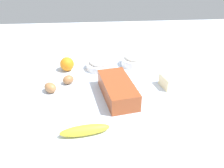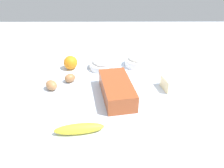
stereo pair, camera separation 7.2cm
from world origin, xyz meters
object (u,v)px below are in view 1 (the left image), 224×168
at_px(banana, 85,130).
at_px(butter_block, 169,82).
at_px(flour_bowl, 133,60).
at_px(orange_fruit, 67,64).
at_px(egg_near_butter, 50,88).
at_px(loaf_pan, 118,89).
at_px(egg_beside_bowl, 68,80).
at_px(sugar_bowl, 100,64).

height_order(banana, butter_block, butter_block).
bearing_deg(flour_bowl, orange_fruit, 95.50).
bearing_deg(egg_near_butter, butter_block, -89.91).
xyz_separation_m(flour_bowl, orange_fruit, (-0.04, 0.39, 0.01)).
height_order(loaf_pan, butter_block, loaf_pan).
relative_size(loaf_pan, egg_near_butter, 4.55).
bearing_deg(egg_beside_bowl, banana, -166.36).
distance_m(orange_fruit, egg_beside_bowl, 0.15).
distance_m(flour_bowl, butter_block, 0.29).
xyz_separation_m(sugar_bowl, banana, (-0.54, 0.07, -0.01)).
bearing_deg(loaf_pan, sugar_bowl, 3.69).
bearing_deg(egg_near_butter, orange_fruit, -15.52).
xyz_separation_m(sugar_bowl, egg_near_butter, (-0.23, 0.25, -0.00)).
bearing_deg(flour_bowl, banana, 154.29).
relative_size(loaf_pan, flour_bowl, 2.09).
height_order(flour_bowl, orange_fruit, orange_fruit).
bearing_deg(banana, flour_bowl, -25.71).
xyz_separation_m(loaf_pan, egg_near_butter, (0.07, 0.32, -0.02)).
distance_m(sugar_bowl, banana, 0.55).
distance_m(loaf_pan, flour_bowl, 0.35).
height_order(loaf_pan, orange_fruit, loaf_pan).
distance_m(flour_bowl, egg_beside_bowl, 0.41).
distance_m(egg_near_butter, egg_beside_bowl, 0.11).
bearing_deg(orange_fruit, egg_beside_bowl, -173.30).
distance_m(banana, butter_block, 0.52).
distance_m(butter_block, egg_beside_bowl, 0.51).
bearing_deg(loaf_pan, banana, 138.63).
relative_size(orange_fruit, egg_beside_bowl, 1.36).
relative_size(flour_bowl, sugar_bowl, 0.92).
xyz_separation_m(egg_near_butter, egg_beside_bowl, (0.07, -0.08, -0.00)).
bearing_deg(egg_beside_bowl, butter_block, -98.23).
height_order(egg_near_butter, egg_beside_bowl, egg_near_butter).
distance_m(flour_bowl, orange_fruit, 0.39).
height_order(sugar_bowl, egg_near_butter, sugar_bowl).
bearing_deg(sugar_bowl, egg_beside_bowl, 133.25).
xyz_separation_m(orange_fruit, egg_near_butter, (-0.22, 0.06, -0.01)).
xyz_separation_m(sugar_bowl, orange_fruit, (-0.01, 0.19, 0.01)).
distance_m(sugar_bowl, butter_block, 0.41).
bearing_deg(flour_bowl, sugar_bowl, 98.61).
distance_m(flour_bowl, banana, 0.63).
relative_size(banana, orange_fruit, 2.42).
bearing_deg(loaf_pan, butter_block, -86.10).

